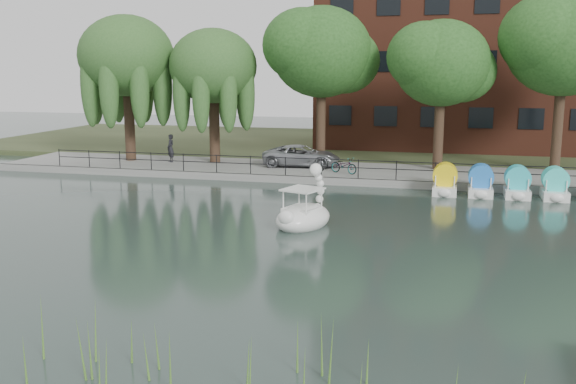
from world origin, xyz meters
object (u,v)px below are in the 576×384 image
at_px(minivan, 301,154).
at_px(pedestrian, 171,146).
at_px(swan_boat, 304,213).
at_px(bicycle, 344,164).

distance_m(minivan, pedestrian, 8.32).
bearing_deg(swan_boat, bicycle, 110.00).
bearing_deg(minivan, bicycle, -128.07).
distance_m(bicycle, pedestrian, 11.32).
bearing_deg(bicycle, pedestrian, 108.17).
bearing_deg(minivan, swan_boat, -170.79).
distance_m(minivan, swan_boat, 13.11).
relative_size(minivan, pedestrian, 2.65).
bearing_deg(bicycle, minivan, 83.14).
xyz_separation_m(pedestrian, swan_boat, (11.38, -12.53, -0.86)).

